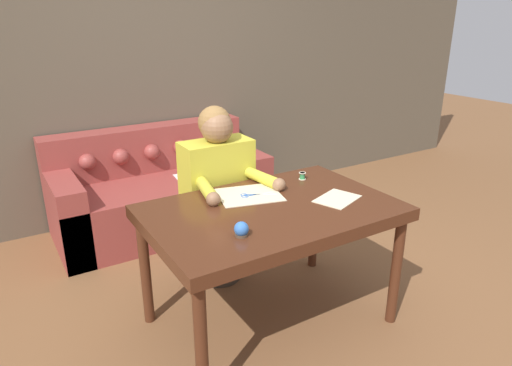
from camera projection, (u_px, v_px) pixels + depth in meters
The scene contains 10 objects.
ground_plane at pixel (267, 317), 2.76m from camera, with size 16.00×16.00×0.00m, color brown.
wall_back at pixel (144, 67), 3.86m from camera, with size 8.00×0.06×2.60m.
dining_table at pixel (271, 219), 2.50m from camera, with size 1.34×0.87×0.74m.
couch at pixel (160, 193), 3.84m from camera, with size 1.71×0.80×0.83m.
person at pixel (218, 196), 2.95m from camera, with size 0.51×0.58×1.20m.
pattern_paper_main at pixel (249, 195), 2.63m from camera, with size 0.41×0.37×0.00m.
pattern_paper_offcut at pixel (337, 199), 2.57m from camera, with size 0.30×0.26×0.00m.
scissors at pixel (252, 195), 2.62m from camera, with size 0.21×0.11×0.01m.
thread_spool at pixel (302, 176), 2.87m from camera, with size 0.04×0.04×0.05m.
pin_cushion at pixel (241, 230), 2.14m from camera, with size 0.07×0.07×0.07m.
Camera 1 is at (-1.26, -1.93, 1.72)m, focal length 32.00 mm.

